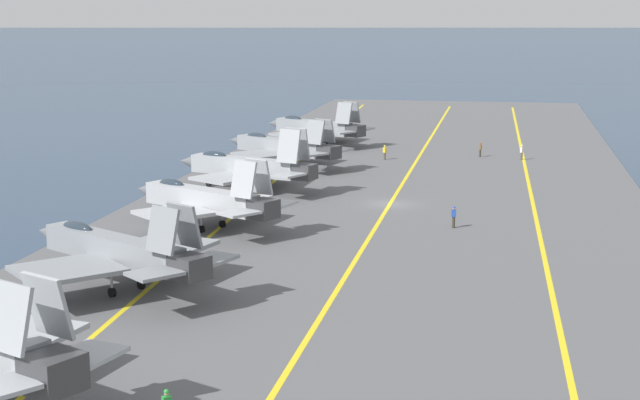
# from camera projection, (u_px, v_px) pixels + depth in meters

# --- Properties ---
(ground_plane) EXTENTS (2000.00, 2000.00, 0.00)m
(ground_plane) POSITION_uv_depth(u_px,v_px,m) (390.00, 208.00, 89.36)
(ground_plane) COLOR navy
(carrier_deck) EXTENTS (208.44, 46.77, 0.40)m
(carrier_deck) POSITION_uv_depth(u_px,v_px,m) (390.00, 206.00, 89.32)
(carrier_deck) COLOR #565659
(carrier_deck) RESTS_ON ground
(deck_stripe_foul_line) EXTENTS (187.57, 3.54, 0.01)m
(deck_stripe_foul_line) POSITION_uv_depth(u_px,v_px,m) (534.00, 209.00, 86.93)
(deck_stripe_foul_line) COLOR yellow
(deck_stripe_foul_line) RESTS_ON carrier_deck
(deck_stripe_centerline) EXTENTS (187.59, 0.36, 0.01)m
(deck_stripe_centerline) POSITION_uv_depth(u_px,v_px,m) (390.00, 204.00, 89.28)
(deck_stripe_centerline) COLOR yellow
(deck_stripe_centerline) RESTS_ON carrier_deck
(deck_stripe_edge_line) EXTENTS (187.50, 6.79, 0.01)m
(deck_stripe_edge_line) POSITION_uv_depth(u_px,v_px,m) (253.00, 199.00, 91.64)
(deck_stripe_edge_line) COLOR yellow
(deck_stripe_edge_line) RESTS_ON carrier_deck
(parked_jet_second) EXTENTS (13.87, 15.79, 6.19)m
(parked_jet_second) POSITION_uv_depth(u_px,v_px,m) (117.00, 250.00, 61.19)
(parked_jet_second) COLOR gray
(parked_jet_second) RESTS_ON carrier_deck
(parked_jet_third) EXTENTS (12.51, 15.08, 6.12)m
(parked_jet_third) POSITION_uv_depth(u_px,v_px,m) (204.00, 199.00, 78.68)
(parked_jet_third) COLOR #A8AAAF
(parked_jet_third) RESTS_ON carrier_deck
(parked_jet_fourth) EXTENTS (13.31, 15.58, 6.41)m
(parked_jet_fourth) POSITION_uv_depth(u_px,v_px,m) (247.00, 167.00, 95.37)
(parked_jet_fourth) COLOR #9EA3A8
(parked_jet_fourth) RESTS_ON carrier_deck
(parked_jet_fifth) EXTENTS (12.99, 16.05, 5.74)m
(parked_jet_fifth) POSITION_uv_depth(u_px,v_px,m) (283.00, 147.00, 110.05)
(parked_jet_fifth) COLOR gray
(parked_jet_fifth) RESTS_ON carrier_deck
(parked_jet_sixth) EXTENTS (13.91, 15.37, 5.91)m
(parked_jet_sixth) POSITION_uv_depth(u_px,v_px,m) (316.00, 127.00, 128.15)
(parked_jet_sixth) COLOR gray
(parked_jet_sixth) RESTS_ON carrier_deck
(crew_blue_vest) EXTENTS (0.31, 0.41, 1.80)m
(crew_blue_vest) POSITION_uv_depth(u_px,v_px,m) (454.00, 216.00, 79.27)
(crew_blue_vest) COLOR #383328
(crew_blue_vest) RESTS_ON carrier_deck
(crew_yellow_vest) EXTENTS (0.44, 0.46, 1.73)m
(crew_yellow_vest) POSITION_uv_depth(u_px,v_px,m) (385.00, 152.00, 115.55)
(crew_yellow_vest) COLOR #4C473D
(crew_yellow_vest) RESTS_ON carrier_deck
(crew_brown_vest) EXTENTS (0.44, 0.37, 1.75)m
(crew_brown_vest) POSITION_uv_depth(u_px,v_px,m) (480.00, 149.00, 117.67)
(crew_brown_vest) COLOR #383328
(crew_brown_vest) RESTS_ON carrier_deck
(crew_white_vest) EXTENTS (0.46, 0.42, 1.79)m
(crew_white_vest) POSITION_uv_depth(u_px,v_px,m) (522.00, 152.00, 115.35)
(crew_white_vest) COLOR #4C473D
(crew_white_vest) RESTS_ON carrier_deck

